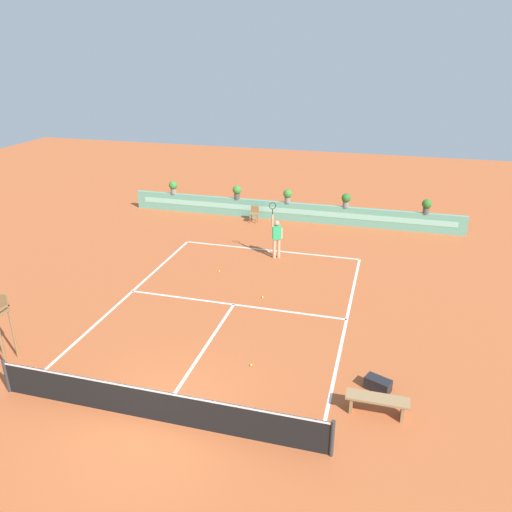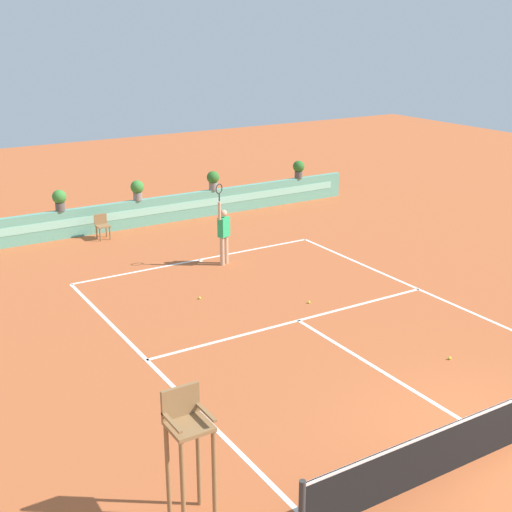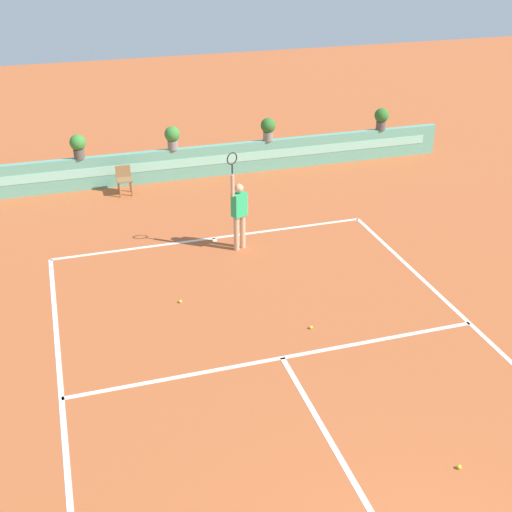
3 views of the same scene
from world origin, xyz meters
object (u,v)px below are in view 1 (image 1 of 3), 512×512
at_px(tennis_ball_by_sideline, 219,271).
at_px(potted_plant_far_left, 173,186).
at_px(ball_kid_chair, 254,213).
at_px(gear_bag, 378,384).
at_px(potted_plant_far_right, 427,205).
at_px(potted_plant_right, 346,199).
at_px(tennis_player, 277,236).
at_px(potted_plant_centre, 288,195).
at_px(tennis_ball_near_baseline, 251,365).
at_px(potted_plant_left, 237,191).
at_px(bench_courtside, 377,402).
at_px(tennis_ball_mid_court, 262,297).

relative_size(tennis_ball_by_sideline, potted_plant_far_left, 0.09).
xyz_separation_m(ball_kid_chair, gear_bag, (7.12, -12.91, -0.30)).
height_order(potted_plant_far_right, potted_plant_right, same).
bearing_deg(tennis_player, potted_plant_centre, 96.87).
relative_size(tennis_player, tennis_ball_by_sideline, 38.01).
bearing_deg(potted_plant_far_right, tennis_ball_near_baseline, -111.37).
xyz_separation_m(tennis_ball_by_sideline, potted_plant_left, (-1.51, 7.42, 1.38)).
bearing_deg(potted_plant_left, tennis_ball_near_baseline, -71.04).
distance_m(bench_courtside, potted_plant_centre, 15.68).
height_order(tennis_ball_near_baseline, potted_plant_right, potted_plant_right).
distance_m(potted_plant_far_right, potted_plant_left, 9.92).
bearing_deg(bench_courtside, ball_kid_chair, 117.15).
bearing_deg(tennis_ball_near_baseline, tennis_player, 98.11).
xyz_separation_m(tennis_ball_near_baseline, potted_plant_centre, (-1.81, 13.50, 1.38)).
height_order(ball_kid_chair, gear_bag, ball_kid_chair).
xyz_separation_m(tennis_ball_near_baseline, tennis_ball_by_sideline, (-3.13, 6.08, 0.00)).
height_order(bench_courtside, tennis_ball_near_baseline, bench_courtside).
xyz_separation_m(tennis_ball_mid_court, potted_plant_right, (2.06, 9.21, 1.38)).
distance_m(ball_kid_chair, potted_plant_far_left, 5.11).
relative_size(tennis_player, potted_plant_centre, 3.57).
distance_m(potted_plant_right, potted_plant_left, 5.93).
relative_size(potted_plant_centre, potted_plant_left, 1.00).
xyz_separation_m(bench_courtside, gear_bag, (-0.01, 1.01, -0.20)).
distance_m(ball_kid_chair, tennis_player, 5.11).
height_order(tennis_ball_near_baseline, potted_plant_far_right, potted_plant_far_right).
distance_m(potted_plant_centre, potted_plant_left, 2.83).
height_order(gear_bag, tennis_ball_mid_court, gear_bag).
bearing_deg(tennis_ball_mid_court, potted_plant_left, 112.76).
distance_m(tennis_ball_mid_court, potted_plant_right, 9.54).
xyz_separation_m(ball_kid_chair, tennis_ball_mid_court, (2.68, -8.48, -0.44)).
relative_size(potted_plant_centre, potted_plant_right, 1.00).
bearing_deg(tennis_ball_mid_court, tennis_ball_near_baseline, -79.78).
xyz_separation_m(tennis_ball_mid_court, potted_plant_left, (-3.87, 9.21, 1.38)).
bearing_deg(tennis_ball_mid_court, potted_plant_centre, 96.41).
distance_m(tennis_ball_mid_court, potted_plant_far_left, 12.06).
height_order(gear_bag, potted_plant_far_left, potted_plant_far_left).
xyz_separation_m(tennis_ball_mid_court, potted_plant_far_right, (6.06, 9.21, 1.38)).
xyz_separation_m(tennis_player, potted_plant_far_right, (6.46, 5.27, 0.36)).
bearing_deg(tennis_ball_near_baseline, gear_bag, -2.18).
xyz_separation_m(ball_kid_chair, tennis_ball_near_baseline, (3.46, -12.77, -0.44)).
height_order(bench_courtside, potted_plant_left, potted_plant_left).
bearing_deg(potted_plant_far_right, bench_courtside, -96.24).
relative_size(ball_kid_chair, tennis_ball_near_baseline, 12.50).
relative_size(ball_kid_chair, potted_plant_left, 1.17).
xyz_separation_m(ball_kid_chair, potted_plant_centre, (1.65, 0.73, 0.93)).
height_order(ball_kid_chair, bench_courtside, ball_kid_chair).
relative_size(tennis_ball_mid_court, potted_plant_far_right, 0.09).
relative_size(bench_courtside, potted_plant_far_left, 2.21).
height_order(tennis_ball_near_baseline, potted_plant_centre, potted_plant_centre).
bearing_deg(tennis_ball_mid_court, potted_plant_far_left, 129.72).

